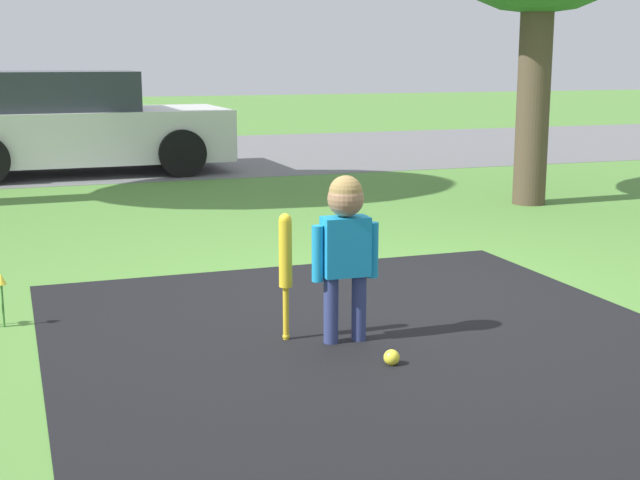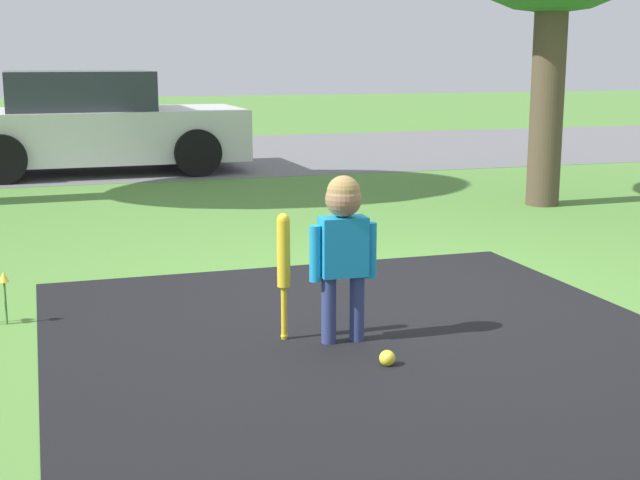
% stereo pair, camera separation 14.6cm
% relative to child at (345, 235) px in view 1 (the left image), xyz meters
% --- Properties ---
extents(ground_plane, '(60.00, 60.00, 0.00)m').
position_rel_child_xyz_m(ground_plane, '(0.62, 0.78, -0.58)').
color(ground_plane, '#518438').
extents(driveway_strip, '(3.39, 7.00, 0.01)m').
position_rel_child_xyz_m(driveway_strip, '(0.14, -1.72, -0.58)').
color(driveway_strip, black).
rests_on(driveway_strip, ground).
extents(street_strip, '(40.00, 6.00, 0.01)m').
position_rel_child_xyz_m(street_strip, '(0.62, 9.57, -0.58)').
color(street_strip, slate).
rests_on(street_strip, ground).
extents(child, '(0.37, 0.19, 0.90)m').
position_rel_child_xyz_m(child, '(0.00, 0.00, 0.00)').
color(child, navy).
rests_on(child, ground).
extents(baseball_bat, '(0.07, 0.07, 0.69)m').
position_rel_child_xyz_m(baseball_bat, '(-0.29, 0.14, -0.13)').
color(baseball_bat, yellow).
rests_on(baseball_bat, ground).
extents(sports_ball, '(0.08, 0.08, 0.08)m').
position_rel_child_xyz_m(sports_ball, '(0.09, -0.42, -0.54)').
color(sports_ball, yellow).
rests_on(sports_ball, ground).
extents(parked_car, '(3.82, 1.96, 1.32)m').
position_rel_child_xyz_m(parked_car, '(-0.78, 7.80, 0.04)').
color(parked_car, silver).
rests_on(parked_car, ground).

